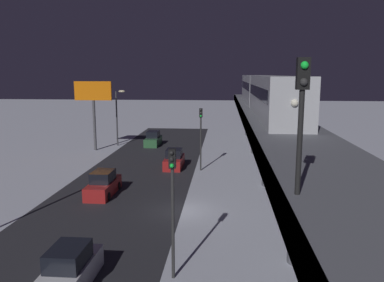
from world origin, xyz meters
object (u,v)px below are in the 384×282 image
subway_train (264,91)px  commercial_billboard (93,98)px  traffic_light_near (173,195)px  rail_signal (302,103)px  traffic_light_mid (201,130)px  sedan_green (153,140)px  sedan_white (69,271)px  sedan_red_2 (174,160)px  sedan_red (103,185)px

subway_train → commercial_billboard: bearing=-17.3°
traffic_light_near → commercial_billboard: (14.37, -30.74, 2.63)m
rail_signal → traffic_light_near: rail_signal is taller
subway_train → commercial_billboard: size_ratio=4.14×
subway_train → traffic_light_mid: size_ratio=5.76×
subway_train → traffic_light_near: bearing=75.1°
rail_signal → sedan_green: size_ratio=0.87×
subway_train → sedan_white: size_ratio=8.06×
sedan_green → commercial_billboard: (6.87, 4.11, 6.03)m
sedan_red_2 → sedan_green: size_ratio=0.96×
sedan_green → traffic_light_near: traffic_light_near is taller
sedan_white → sedan_green: 36.16m
subway_train → sedan_white: (11.17, 25.45, -7.23)m
sedan_green → traffic_light_near: (-7.50, 34.85, 3.40)m
rail_signal → sedan_green: (12.06, -40.74, -8.17)m
traffic_light_mid → commercial_billboard: commercial_billboard is taller
sedan_green → traffic_light_mid: bearing=118.8°
sedan_red → sedan_green: 22.27m
rail_signal → commercial_billboard: (18.94, -36.62, -2.14)m
commercial_billboard → traffic_light_mid: bearing=146.5°
sedan_white → sedan_red_2: (-1.80, -23.49, 0.00)m
traffic_light_near → commercial_billboard: 34.04m
sedan_red → sedan_green: size_ratio=1.04×
traffic_light_mid → commercial_billboard: (14.37, -9.52, 2.63)m
subway_train → traffic_light_near: size_ratio=5.76×
traffic_light_near → sedan_red: bearing=-59.2°
subway_train → sedan_red: (13.97, 11.67, -7.24)m
rail_signal → traffic_light_mid: size_ratio=0.62×
rail_signal → sedan_green: bearing=-73.5°
sedan_green → traffic_light_mid: 15.93m
sedan_red → sedan_green: bearing=-90.0°
rail_signal → traffic_light_near: size_ratio=0.62×
sedan_green → traffic_light_near: 35.81m
sedan_white → rail_signal: bearing=-26.8°
sedan_red → sedan_red_2: (-4.60, -9.71, 0.01)m
subway_train → rail_signal: size_ratio=9.22×
subway_train → traffic_light_mid: 8.10m
sedan_red_2 → traffic_light_mid: bearing=-20.3°
sedan_red → commercial_billboard: size_ratio=0.53×
sedan_white → sedan_red_2: size_ratio=1.04×
subway_train → traffic_light_mid: bearing=25.1°
sedan_red → commercial_billboard: (6.87, -18.16, 6.04)m
sedan_red → traffic_light_near: size_ratio=0.74×
subway_train → sedan_green: 18.97m
sedan_red_2 → sedan_green: bearing=110.1°
commercial_billboard → sedan_red: bearing=110.7°
traffic_light_near → sedan_red_2: bearing=-82.6°
rail_signal → sedan_green: 43.26m
commercial_billboard → traffic_light_near: bearing=115.1°
sedan_white → commercial_billboard: (9.67, -31.94, 6.03)m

